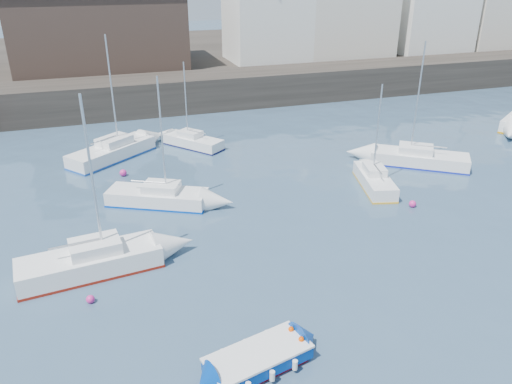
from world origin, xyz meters
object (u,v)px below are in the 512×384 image
object	(u,v)px
sailboat_b	(158,196)
buoy_near	(91,302)
sailboat_f	(193,141)
sailboat_a	(91,262)
sailboat_d	(419,158)
blue_dinghy	(258,359)
buoy_far	(124,176)
sailboat_c	(375,180)
sailboat_h	(112,151)
buoy_mid	(412,207)

from	to	relation	value
sailboat_b	buoy_near	xyz separation A→B (m)	(-3.92, -8.17, -0.47)
sailboat_f	sailboat_a	bearing A→B (deg)	-117.15
sailboat_b	buoy_near	bearing A→B (deg)	-115.60
sailboat_d	sailboat_a	bearing A→B (deg)	-163.14
blue_dinghy	buoy_near	world-z (taller)	blue_dinghy
blue_dinghy	buoy_far	xyz separation A→B (m)	(-2.90, 18.50, -0.38)
sailboat_c	buoy_near	bearing A→B (deg)	-159.11
sailboat_c	sailboat_d	world-z (taller)	sailboat_d
sailboat_c	buoy_far	distance (m)	15.80
sailboat_f	sailboat_h	distance (m)	5.82
sailboat_h	sailboat_a	bearing A→B (deg)	-97.29
sailboat_f	sailboat_b	bearing A→B (deg)	-113.39
sailboat_c	sailboat_b	bearing A→B (deg)	172.03
blue_dinghy	sailboat_h	distance (m)	22.17
buoy_mid	buoy_far	xyz separation A→B (m)	(-14.98, 9.68, 0.00)
sailboat_h	buoy_mid	xyz separation A→B (m)	(15.39, -13.10, -0.54)
blue_dinghy	sailboat_c	xyz separation A→B (m)	(11.44, 11.88, 0.09)
sailboat_d	sailboat_h	distance (m)	20.96
sailboat_a	sailboat_d	size ratio (longest dim) A/B	0.98
sailboat_c	sailboat_f	xyz separation A→B (m)	(-8.96, 10.66, -0.04)
sailboat_a	sailboat_c	world-z (taller)	sailboat_a
sailboat_b	buoy_far	size ratio (longest dim) A/B	15.87
blue_dinghy	buoy_far	world-z (taller)	blue_dinghy
sailboat_a	sailboat_f	world-z (taller)	sailboat_a
sailboat_h	buoy_near	size ratio (longest dim) A/B	24.00
sailboat_c	buoy_mid	xyz separation A→B (m)	(0.64, -3.05, -0.47)
sailboat_a	buoy_near	distance (m)	2.28
sailboat_f	buoy_mid	world-z (taller)	sailboat_f
buoy_far	sailboat_h	bearing A→B (deg)	96.85
sailboat_b	sailboat_h	xyz separation A→B (m)	(-1.95, 8.25, 0.07)
sailboat_a	buoy_far	size ratio (longest dim) A/B	17.37
sailboat_a	sailboat_f	distance (m)	16.67
sailboat_d	sailboat_h	size ratio (longest dim) A/B	0.98
sailboat_a	buoy_mid	world-z (taller)	sailboat_a
sailboat_a	sailboat_h	bearing A→B (deg)	82.71
sailboat_c	sailboat_d	xyz separation A→B (m)	(4.73, 2.28, 0.02)
sailboat_a	buoy_near	world-z (taller)	sailboat_a
sailboat_a	buoy_near	size ratio (longest dim) A/B	22.98
sailboat_d	buoy_far	size ratio (longest dim) A/B	17.71
buoy_mid	sailboat_h	bearing A→B (deg)	139.60
buoy_far	buoy_near	bearing A→B (deg)	-100.36
buoy_mid	buoy_far	bearing A→B (deg)	147.13
sailboat_d	buoy_near	world-z (taller)	sailboat_d
sailboat_b	sailboat_f	size ratio (longest dim) A/B	1.17
sailboat_b	sailboat_c	distance (m)	12.92
sailboat_b	sailboat_c	xyz separation A→B (m)	(12.80, -1.79, 0.00)
blue_dinghy	buoy_far	distance (m)	18.73
sailboat_a	buoy_far	xyz separation A→B (m)	(2.23, 10.79, -0.56)
blue_dinghy	sailboat_f	distance (m)	22.67
sailboat_c	sailboat_h	distance (m)	17.84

